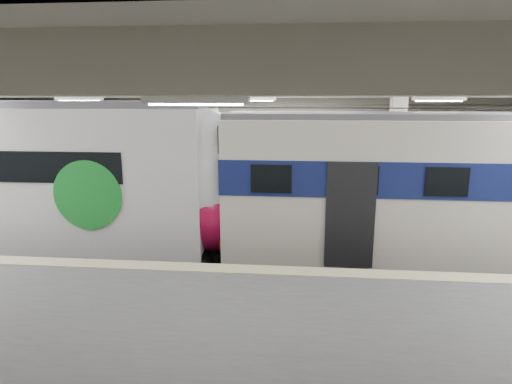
# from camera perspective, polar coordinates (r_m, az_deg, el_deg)

# --- Properties ---
(station_hall) EXTENTS (36.00, 24.00, 5.75)m
(station_hall) POSITION_cam_1_polar(r_m,az_deg,el_deg) (10.95, -2.56, 3.31)
(station_hall) COLOR black
(station_hall) RESTS_ON ground
(modern_emu) EXTENTS (15.41, 3.18, 4.89)m
(modern_emu) POSITION_cam_1_polar(r_m,az_deg,el_deg) (15.11, -27.44, 1.21)
(modern_emu) COLOR silver
(modern_emu) RESTS_ON ground
(older_rer) EXTENTS (13.93, 3.07, 4.57)m
(older_rer) POSITION_cam_1_polar(r_m,az_deg,el_deg) (13.59, 26.17, 0.20)
(older_rer) COLOR silver
(older_rer) RESTS_ON ground
(far_train) EXTENTS (13.33, 3.30, 4.25)m
(far_train) POSITION_cam_1_polar(r_m,az_deg,el_deg) (20.32, -21.37, 3.73)
(far_train) COLOR silver
(far_train) RESTS_ON ground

